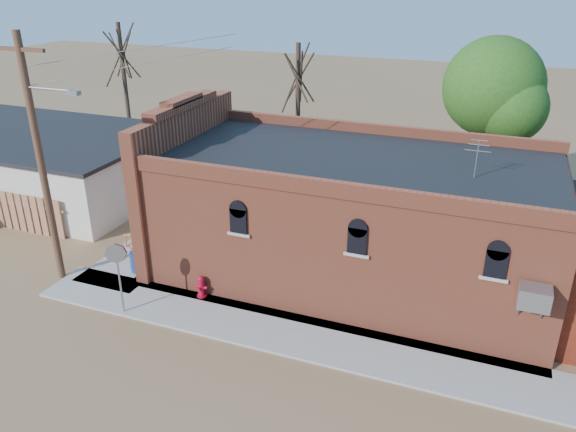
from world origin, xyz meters
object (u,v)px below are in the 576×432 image
(utility_pole, at_px, (41,158))
(trash_barrel, at_px, (137,262))
(fire_hydrant, at_px, (201,286))
(brick_bar, at_px, (345,216))
(stop_sign, at_px, (117,260))

(utility_pole, height_order, trash_barrel, utility_pole)
(trash_barrel, bearing_deg, fire_hydrant, -12.63)
(trash_barrel, bearing_deg, utility_pole, -152.14)
(brick_bar, bearing_deg, stop_sign, -138.18)
(brick_bar, relative_size, utility_pole, 1.82)
(utility_pole, distance_m, trash_barrel, 5.12)
(fire_hydrant, xyz_separation_m, trash_barrel, (-3.19, 0.71, -0.00))
(brick_bar, xyz_separation_m, utility_pole, (-9.79, -4.29, 2.43))
(fire_hydrant, relative_size, stop_sign, 0.32)
(stop_sign, bearing_deg, brick_bar, 35.56)
(brick_bar, bearing_deg, trash_barrel, -157.79)
(utility_pole, xyz_separation_m, trash_barrel, (2.48, 1.31, -4.28))
(brick_bar, height_order, fire_hydrant, brick_bar)
(brick_bar, bearing_deg, fire_hydrant, -138.11)
(utility_pole, relative_size, stop_sign, 3.49)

